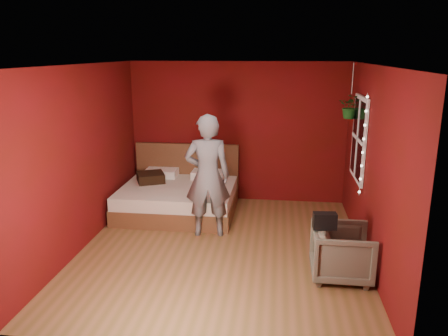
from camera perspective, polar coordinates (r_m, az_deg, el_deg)
floor at (r=6.43m, az=-0.31°, el=-10.50°), size 4.50×4.50×0.00m
room_walls at (r=5.91m, az=-0.33°, el=4.36°), size 4.04×4.54×2.62m
window at (r=6.88m, az=17.18°, el=3.70°), size 0.05×0.97×1.27m
fairy_lights at (r=6.37m, az=17.73°, el=2.79°), size 0.04×0.04×1.45m
bed at (r=7.82m, az=-5.84°, el=-3.64°), size 1.97×1.67×1.08m
person at (r=6.60m, az=-2.16°, el=-1.06°), size 0.75×0.55×1.89m
armchair at (r=5.75m, az=15.14°, el=-10.61°), size 0.74×0.72×0.67m
handbag at (r=5.49m, az=13.02°, el=-6.75°), size 0.29×0.16×0.20m
throw_pillow at (r=7.96m, az=-9.56°, el=-1.22°), size 0.61×0.61×0.16m
hanging_plant at (r=7.22m, az=16.21°, el=7.74°), size 0.42×0.39×0.86m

